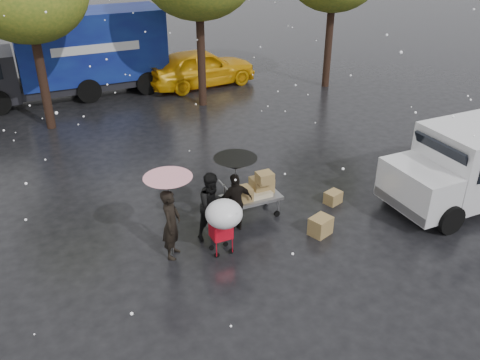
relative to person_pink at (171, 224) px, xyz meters
name	(u,v)px	position (x,y,z in m)	size (l,w,h in m)	color
ground	(257,248)	(1.90, -0.57, -0.86)	(90.00, 90.00, 0.00)	black
person_pink	(171,224)	(0.00, 0.00, 0.00)	(0.62, 0.41, 1.71)	black
person_middle	(213,206)	(1.15, 0.34, 0.00)	(0.84, 0.65, 1.72)	black
person_black	(236,203)	(1.77, 0.38, -0.08)	(0.91, 0.38, 1.55)	black
umbrella_pink	(168,183)	(0.00, 0.00, 1.04)	(1.07, 1.07, 2.05)	#4C4C4C
umbrella_black	(235,164)	(1.77, 0.38, 0.98)	(1.04, 1.04, 1.99)	#4C4C4C
vendor_cart	(254,191)	(2.48, 0.80, -0.13)	(1.52, 0.80, 1.27)	slate
shopping_cart	(223,216)	(1.06, -0.50, 0.21)	(0.84, 0.84, 1.46)	red
white_van	(479,162)	(8.31, -1.01, 0.30)	(4.91, 2.18, 2.20)	silver
blue_truck	(72,55)	(-0.10, 12.85, 0.90)	(8.30, 2.60, 3.50)	navy
box_ground_near	(320,226)	(3.57, -0.69, -0.62)	(0.52, 0.41, 0.47)	olive
box_ground_far	(333,197)	(4.72, 0.44, -0.69)	(0.44, 0.34, 0.34)	olive
yellow_taxi	(201,67)	(5.28, 11.86, -0.01)	(2.00, 4.96, 1.69)	#E7A20C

